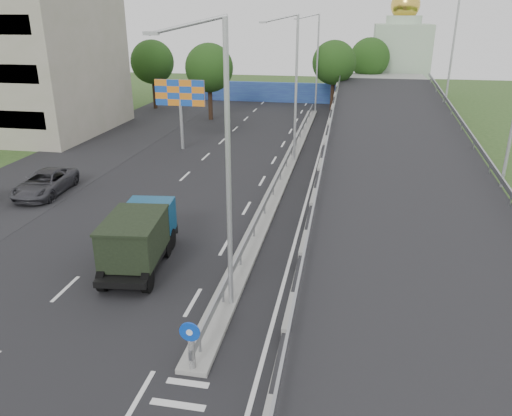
% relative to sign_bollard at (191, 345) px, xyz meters
% --- Properties ---
extents(road_surface, '(26.00, 90.00, 0.04)m').
position_rel_sign_bollard_xyz_m(road_surface, '(-3.00, 17.83, -1.03)').
color(road_surface, black).
rests_on(road_surface, ground).
extents(parking_strip, '(8.00, 90.00, 0.05)m').
position_rel_sign_bollard_xyz_m(parking_strip, '(-16.00, 17.83, -1.03)').
color(parking_strip, black).
rests_on(parking_strip, ground).
extents(median, '(1.00, 44.00, 0.20)m').
position_rel_sign_bollard_xyz_m(median, '(0.00, 21.83, -0.93)').
color(median, gray).
rests_on(median, ground).
extents(overpass_ramp, '(10.00, 50.00, 3.50)m').
position_rel_sign_bollard_xyz_m(overpass_ramp, '(7.50, 21.83, 0.72)').
color(overpass_ramp, gray).
rests_on(overpass_ramp, ground).
extents(median_guardrail, '(0.09, 44.00, 0.71)m').
position_rel_sign_bollard_xyz_m(median_guardrail, '(0.00, 21.83, -0.28)').
color(median_guardrail, gray).
rests_on(median_guardrail, median).
extents(sign_bollard, '(0.64, 0.23, 1.67)m').
position_rel_sign_bollard_xyz_m(sign_bollard, '(0.00, 0.00, 0.00)').
color(sign_bollard, black).
rests_on(sign_bollard, median).
extents(lamp_post_near, '(2.74, 0.18, 10.08)m').
position_rel_sign_bollard_xyz_m(lamp_post_near, '(0.11, 3.83, 4.77)').
color(lamp_post_near, '#B2B5B7').
rests_on(lamp_post_near, median).
extents(lamp_post_mid, '(2.74, 0.18, 10.08)m').
position_rel_sign_bollard_xyz_m(lamp_post_mid, '(0.11, 23.83, 4.77)').
color(lamp_post_mid, '#B2B5B7').
rests_on(lamp_post_mid, median).
extents(lamp_post_far, '(2.74, 0.18, 10.08)m').
position_rel_sign_bollard_xyz_m(lamp_post_far, '(0.11, 43.83, 4.77)').
color(lamp_post_far, '#B2B5B7').
rests_on(lamp_post_far, median).
extents(blue_wall, '(30.00, 0.50, 2.40)m').
position_rel_sign_bollard_xyz_m(blue_wall, '(-4.00, 49.83, 0.17)').
color(blue_wall, '#283594').
rests_on(blue_wall, ground).
extents(church, '(7.00, 7.00, 13.80)m').
position_rel_sign_bollard_xyz_m(church, '(10.00, 57.83, 4.28)').
color(church, '#B2CCAD').
rests_on(church, ground).
extents(billboard, '(4.00, 0.24, 5.50)m').
position_rel_sign_bollard_xyz_m(billboard, '(-9.00, 25.83, 3.15)').
color(billboard, '#B2B5B7').
rests_on(billboard, ground).
extents(tree_left_mid, '(4.80, 4.80, 7.60)m').
position_rel_sign_bollard_xyz_m(tree_left_mid, '(-10.00, 37.83, 4.14)').
color(tree_left_mid, black).
rests_on(tree_left_mid, ground).
extents(tree_median_far, '(4.80, 4.80, 7.60)m').
position_rel_sign_bollard_xyz_m(tree_median_far, '(2.00, 45.83, 4.14)').
color(tree_median_far, black).
rests_on(tree_median_far, ground).
extents(tree_left_far, '(4.80, 4.80, 7.60)m').
position_rel_sign_bollard_xyz_m(tree_left_far, '(-18.00, 42.83, 4.14)').
color(tree_left_far, black).
rests_on(tree_left_far, ground).
extents(tree_ramp_far, '(4.80, 4.80, 7.60)m').
position_rel_sign_bollard_xyz_m(tree_ramp_far, '(6.00, 52.83, 4.14)').
color(tree_ramp_far, black).
rests_on(tree_ramp_far, ground).
extents(dump_truck, '(2.73, 5.86, 2.49)m').
position_rel_sign_bollard_xyz_m(dump_truck, '(-4.33, 6.38, 0.35)').
color(dump_truck, black).
rests_on(dump_truck, ground).
extents(parked_car_c, '(2.74, 5.23, 1.40)m').
position_rel_sign_bollard_xyz_m(parked_car_c, '(-13.69, 13.93, -0.33)').
color(parked_car_c, '#38383E').
rests_on(parked_car_c, ground).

